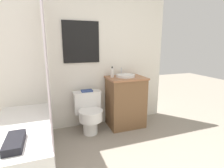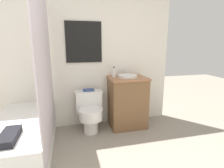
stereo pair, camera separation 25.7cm
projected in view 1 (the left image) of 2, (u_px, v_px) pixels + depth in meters
The scene contains 7 objects.
wall_back at pixel (75, 52), 2.76m from camera, with size 3.16×0.07×2.50m.
shower_area at pixel (25, 139), 2.04m from camera, with size 0.67×1.45×1.98m.
toilet at pixel (89, 111), 2.74m from camera, with size 0.44×0.51×0.63m.
vanity at pixel (126, 102), 2.94m from camera, with size 0.62×0.47×0.85m.
sink at pixel (126, 76), 2.86m from camera, with size 0.31×0.35×0.13m.
soap_bottle at pixel (112, 73), 2.82m from camera, with size 0.05×0.05×0.17m.
book_on_tank at pixel (87, 91), 2.78m from camera, with size 0.18×0.12×0.02m.
Camera 1 is at (-0.40, -0.62, 1.37)m, focal length 28.00 mm.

